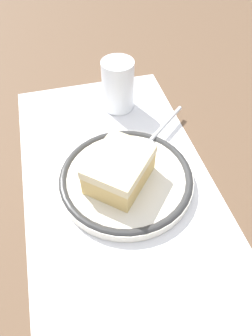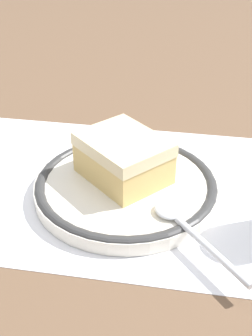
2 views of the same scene
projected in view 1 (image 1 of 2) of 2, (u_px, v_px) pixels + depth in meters
ground_plane at (118, 181)px, 0.50m from camera, size 2.40×2.40×0.00m
placemat at (118, 181)px, 0.50m from camera, size 0.56×0.30×0.00m
plate at (126, 179)px, 0.49m from camera, size 0.21×0.21×0.02m
cake_slice at (121, 169)px, 0.46m from camera, size 0.13×0.12×0.05m
spoon at (155, 136)px, 0.54m from camera, size 0.11×0.12×0.01m
cup at (118, 88)px, 0.59m from camera, size 0.06×0.06×0.10m
napkin at (147, 308)px, 0.37m from camera, size 0.11×0.11×0.00m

